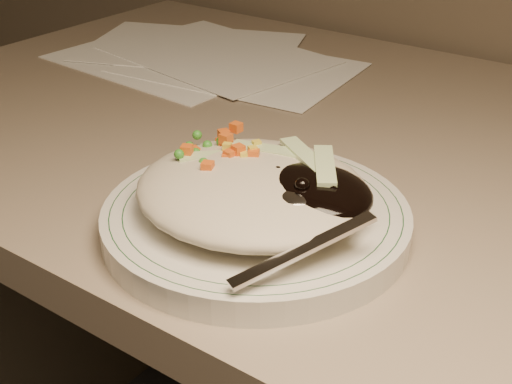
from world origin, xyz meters
The scene contains 5 objects.
desk centered at (0.00, 1.38, 0.54)m, with size 1.40×0.70×0.74m.
plate centered at (-0.09, 1.17, 0.75)m, with size 0.25×0.25×0.02m, color silver.
plate_rim centered at (-0.09, 1.17, 0.76)m, with size 0.24×0.24×0.00m.
meal centered at (-0.08, 1.17, 0.78)m, with size 0.21×0.19×0.05m.
papers centered at (-0.42, 1.50, 0.74)m, with size 0.45×0.33×0.00m.
Camera 1 is at (0.21, 0.76, 1.05)m, focal length 50.00 mm.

